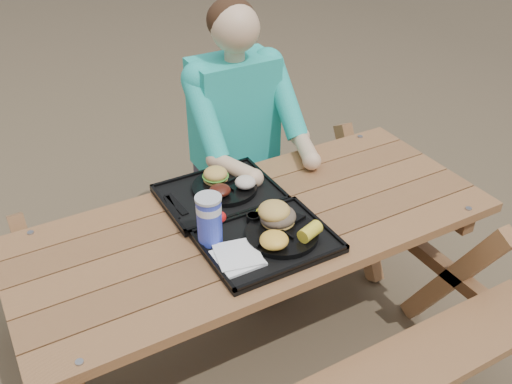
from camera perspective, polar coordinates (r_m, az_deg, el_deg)
ground at (r=2.65m, az=0.00°, el=-16.06°), size 60.00×60.00×0.00m
picnic_table at (r=2.37m, az=0.00°, el=-10.20°), size 1.80×1.49×0.75m
tray_near at (r=2.01m, az=1.18°, el=-5.08°), size 0.45×0.35×0.02m
tray_far at (r=2.26m, az=-3.69°, el=-0.28°), size 0.45×0.35×0.02m
plate_near at (r=2.02m, az=2.61°, el=-4.23°), size 0.26×0.26×0.02m
plate_far at (r=2.27m, az=-3.14°, el=0.47°), size 0.26×0.26×0.02m
napkin_stack at (r=1.92m, az=-1.94°, el=-6.58°), size 0.15×0.15×0.02m
soda_cup at (r=1.96m, az=-4.68°, el=-2.88°), size 0.09×0.09×0.18m
condiment_bbq at (r=2.08m, az=-0.27°, el=-2.64°), size 0.05×0.05×0.03m
condiment_mustard at (r=2.11m, az=0.54°, el=-2.19°), size 0.05×0.05×0.03m
sandwich at (r=2.02m, az=2.23°, el=-1.60°), size 0.12×0.12×0.13m
mac_cheese at (r=1.94m, az=1.82°, el=-4.82°), size 0.10×0.10×0.05m
corn_cob at (r=1.98m, az=5.43°, el=-3.96°), size 0.11×0.11×0.05m
cutlery_far at (r=2.20m, az=-7.98°, el=-1.22°), size 0.04×0.16×0.01m
burger at (r=2.27m, az=-4.09°, el=2.10°), size 0.10×0.10×0.09m
baked_beans at (r=2.20m, az=-3.63°, el=0.17°), size 0.08×0.08×0.04m
potato_salad at (r=2.23m, az=-1.08°, el=0.98°), size 0.08×0.08×0.05m
diner at (r=2.75m, az=-1.93°, el=3.51°), size 0.48×0.84×1.28m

